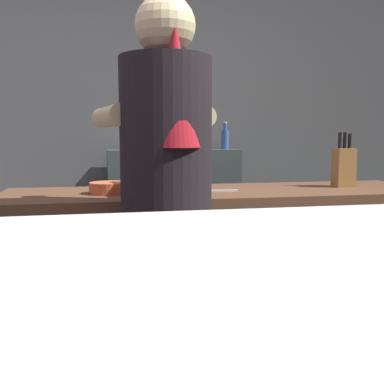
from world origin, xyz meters
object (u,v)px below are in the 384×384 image
Objects in this scene: bottle_vinegar at (225,138)px; mixing_bowl at (110,188)px; chefs_knife at (213,191)px; knife_block at (344,166)px; bottle_soy at (191,139)px; bartender at (167,193)px.

mixing_bowl is at bearing -126.04° from bottle_vinegar.
chefs_knife is (0.48, -0.03, -0.02)m from mixing_bowl.
knife_block is at bearing 1.94° from mixing_bowl.
bottle_soy is (0.64, 1.27, 0.22)m from mixing_bowl.
bartender is 1.81m from bottle_vinegar.
bartender reaches higher than mixing_bowl.
mixing_bowl is at bearing -116.70° from bottle_soy.
bartender reaches higher than bottle_vinegar.
bartender is at bearing -104.35° from bottle_soy.
knife_block reaches higher than mixing_bowl.
chefs_knife is at bearing -174.30° from knife_block.
mixing_bowl is 0.78× the size of chefs_knife.
mixing_bowl is at bearing -178.06° from knife_block.
bartender reaches higher than bottle_soy.
bottle_vinegar is at bearing -34.40° from bartender.
mixing_bowl is (-1.20, -0.04, -0.08)m from knife_block.
knife_block is 1.23m from bottle_vinegar.
knife_block is 1.51× the size of mixing_bowl.
knife_block is at bearing -75.33° from bottle_vinegar.
chefs_knife is 1.35m from bottle_vinegar.
knife_block is at bearing -65.26° from bottle_soy.
bottle_vinegar is at bearing 78.50° from chefs_knife.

